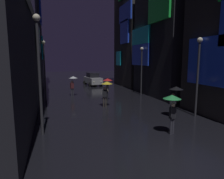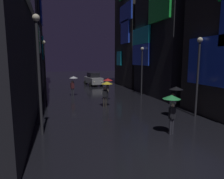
{
  "view_description": "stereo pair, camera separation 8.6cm",
  "coord_description": "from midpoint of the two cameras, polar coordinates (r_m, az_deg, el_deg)",
  "views": [
    {
      "loc": [
        -4.46,
        -5.96,
        3.9
      ],
      "look_at": [
        0.0,
        8.56,
        1.59
      ],
      "focal_mm": 32.0,
      "sensor_mm": 36.0,
      "label": 1
    },
    {
      "loc": [
        -4.37,
        -5.99,
        3.9
      ],
      "look_at": [
        0.0,
        8.56,
        1.59
      ],
      "focal_mm": 32.0,
      "sensor_mm": 36.0,
      "label": 2
    }
  ],
  "objects": [
    {
      "name": "building_right_mid",
      "position": [
        22.58,
        15.59,
        13.99
      ],
      "size": [
        4.25,
        8.29,
        12.24
      ],
      "color": "#232328",
      "rests_on": "ground"
    },
    {
      "name": "car_distant",
      "position": [
        30.17,
        -5.28,
        2.95
      ],
      "size": [
        2.59,
        4.3,
        1.92
      ],
      "color": "#99999E",
      "rests_on": "ground"
    },
    {
      "name": "streetlamp_right_far",
      "position": [
        22.01,
        8.66,
        6.91
      ],
      "size": [
        0.36,
        0.36,
        5.19
      ],
      "color": "#2D2D33",
      "rests_on": "ground"
    },
    {
      "name": "pedestrian_midstreet_left_red",
      "position": [
        18.84,
        -1.1,
        1.84
      ],
      "size": [
        0.9,
        0.9,
        2.12
      ],
      "color": "black",
      "rests_on": "ground"
    },
    {
      "name": "pedestrian_foreground_right_green",
      "position": [
        10.63,
        16.92,
        -3.85
      ],
      "size": [
        0.9,
        0.9,
        2.12
      ],
      "color": "#2D2D38",
      "rests_on": "ground"
    },
    {
      "name": "streetlamp_left_far",
      "position": [
        19.66,
        -18.58,
        7.02
      ],
      "size": [
        0.36,
        0.36,
        5.6
      ],
      "color": "#2D2D33",
      "rests_on": "ground"
    },
    {
      "name": "pedestrian_near_crossing_clear",
      "position": [
        21.46,
        -10.91,
        2.52
      ],
      "size": [
        0.9,
        0.9,
        2.12
      ],
      "color": "#2D2D38",
      "rests_on": "ground"
    },
    {
      "name": "streetlamp_left_near",
      "position": [
        10.59,
        -20.06,
        7.24
      ],
      "size": [
        0.36,
        0.36,
        6.05
      ],
      "color": "#2D2D33",
      "rests_on": "ground"
    },
    {
      "name": "pedestrian_foreground_left_yellow",
      "position": [
        16.17,
        -1.5,
        0.71
      ],
      "size": [
        0.9,
        0.9,
        2.12
      ],
      "color": "#38332D",
      "rests_on": "ground"
    },
    {
      "name": "ground_plane",
      "position": [
        8.39,
        18.49,
        -19.52
      ],
      "size": [
        120.0,
        120.0,
        0.0
      ],
      "primitive_type": "plane",
      "color": "black"
    },
    {
      "name": "streetlamp_right_near",
      "position": [
        14.6,
        23.56,
        5.76
      ],
      "size": [
        0.36,
        0.36,
        5.33
      ],
      "color": "#2D2D33",
      "rests_on": "ground"
    },
    {
      "name": "pedestrian_midstreet_centre_black",
      "position": [
        13.9,
        17.73,
        -1.01
      ],
      "size": [
        0.9,
        0.9,
        2.12
      ],
      "color": "#2D2D38",
      "rests_on": "ground"
    },
    {
      "name": "building_right_far",
      "position": [
        30.38,
        6.79,
        16.86
      ],
      "size": [
        4.25,
        7.4,
        16.53
      ],
      "color": "#33302D",
      "rests_on": "ground"
    }
  ]
}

